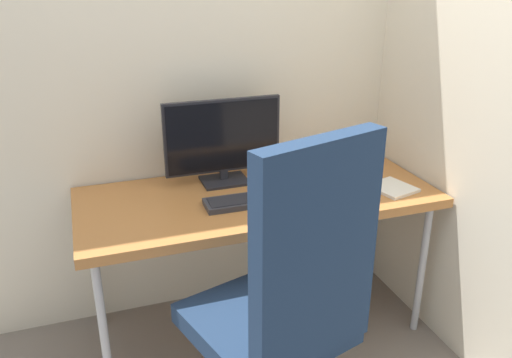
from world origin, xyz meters
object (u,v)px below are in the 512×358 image
monitor (223,140)px  pen_holder (355,165)px  keyboard (251,200)px  notebook (392,188)px  office_chair (288,297)px  mouse (338,188)px

monitor → pen_holder: size_ratio=2.89×
keyboard → notebook: 0.66m
monitor → keyboard: size_ratio=1.35×
office_chair → mouse: bearing=50.1°
mouse → notebook: mouse is taller
mouse → pen_holder: size_ratio=0.50×
keyboard → mouse: size_ratio=4.26×
monitor → notebook: size_ratio=2.92×
monitor → keyboard: (0.04, -0.28, -0.19)m
monitor → mouse: monitor is taller
monitor → mouse: bearing=-31.6°
office_chair → pen_holder: 0.98m
mouse → pen_holder: pen_holder is taller
pen_holder → office_chair: bearing=-131.7°
office_chair → keyboard: size_ratio=3.05×
pen_holder → monitor: bearing=168.3°
monitor → pen_holder: bearing=-11.7°
keyboard → notebook: size_ratio=2.16×
monitor → mouse: size_ratio=5.75×
office_chair → notebook: size_ratio=6.60×
mouse → pen_holder: bearing=57.3°
monitor → pen_holder: 0.66m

